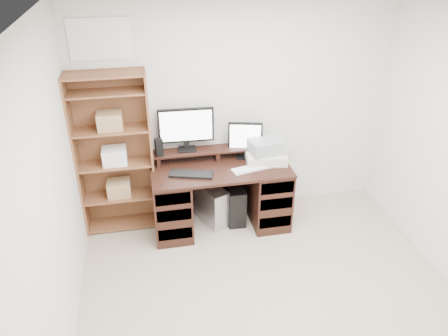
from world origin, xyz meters
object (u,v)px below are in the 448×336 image
object	(u,v)px
tower_silver	(212,204)
desk	(220,195)
monitor_wide	(186,127)
bookshelf	(114,153)
monitor_small	(245,139)
tower_black	(235,202)
printer	(266,157)

from	to	relation	value
tower_silver	desk	bearing A→B (deg)	-61.51
monitor_wide	bookshelf	size ratio (longest dim) A/B	0.33
monitor_small	tower_black	distance (m)	0.77
printer	bookshelf	size ratio (longest dim) A/B	0.24
tower_silver	bookshelf	xyz separation A→B (m)	(-1.01, 0.14, 0.69)
monitor_wide	tower_silver	world-z (taller)	monitor_wide
printer	bookshelf	bearing A→B (deg)	179.41
monitor_small	tower_silver	xyz separation A→B (m)	(-0.41, -0.11, -0.75)
desk	bookshelf	xyz separation A→B (m)	(-1.10, 0.21, 0.53)
desk	bookshelf	world-z (taller)	bookshelf
monitor_small	tower_black	world-z (taller)	monitor_small
monitor_small	desk	bearing A→B (deg)	-136.31
tower_black	bookshelf	world-z (taller)	bookshelf
tower_silver	tower_black	xyz separation A→B (m)	(0.27, 0.00, -0.00)
monitor_small	bookshelf	distance (m)	1.42
desk	monitor_small	distance (m)	0.69
printer	desk	bearing A→B (deg)	-171.36
desk	printer	world-z (taller)	printer
desk	printer	bearing A→B (deg)	2.53
bookshelf	monitor_wide	bearing A→B (deg)	3.20
desk	tower_silver	bearing A→B (deg)	141.31
tower_silver	tower_black	world-z (taller)	tower_silver
tower_black	printer	bearing A→B (deg)	-6.81
printer	tower_silver	distance (m)	0.83
monitor_wide	monitor_small	world-z (taller)	monitor_wide
bookshelf	printer	bearing A→B (deg)	-6.71
tower_black	bookshelf	xyz separation A→B (m)	(-1.29, 0.14, 0.69)
tower_silver	bookshelf	size ratio (longest dim) A/B	0.25
monitor_small	tower_black	bearing A→B (deg)	-127.65
desk	tower_black	world-z (taller)	desk
printer	tower_black	size ratio (longest dim) A/B	0.94
monitor_wide	monitor_small	bearing A→B (deg)	-4.36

